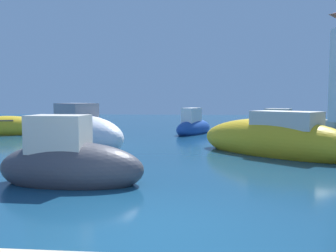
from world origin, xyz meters
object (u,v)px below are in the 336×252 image
at_px(moored_boat_2, 193,127).
at_px(moored_boat_6, 7,128).
at_px(moored_boat_0, 274,128).
at_px(moored_boat_1, 82,134).
at_px(moored_boat_5, 69,164).
at_px(moored_boat_3, 274,140).

distance_m(moored_boat_2, moored_boat_6, 10.76).
relative_size(moored_boat_0, moored_boat_1, 0.69).
height_order(moored_boat_0, moored_boat_6, moored_boat_0).
bearing_deg(moored_boat_5, moored_boat_0, 60.51).
bearing_deg(moored_boat_1, moored_boat_5, -38.28).
xyz_separation_m(moored_boat_3, moored_boat_5, (-5.85, -5.01, -0.05)).
xyz_separation_m(moored_boat_0, moored_boat_1, (-9.08, -5.61, 0.14)).
bearing_deg(moored_boat_2, moored_boat_5, -166.76).
xyz_separation_m(moored_boat_5, moored_boat_6, (-7.88, 11.16, -0.10)).
distance_m(moored_boat_1, moored_boat_2, 7.80).
bearing_deg(moored_boat_2, moored_boat_6, 123.29).
relative_size(moored_boat_0, moored_boat_5, 0.96).
bearing_deg(moored_boat_3, moored_boat_2, -26.74).
xyz_separation_m(moored_boat_0, moored_boat_5, (-7.25, -11.90, 0.05)).
xyz_separation_m(moored_boat_0, moored_boat_2, (-4.47, 0.68, -0.02)).
distance_m(moored_boat_2, moored_boat_5, 12.88).
bearing_deg(moored_boat_6, moored_boat_0, -17.76).
bearing_deg(moored_boat_0, moored_boat_3, 109.82).
bearing_deg(moored_boat_0, moored_boat_2, 22.63).
distance_m(moored_boat_5, moored_boat_6, 13.66).
relative_size(moored_boat_1, moored_boat_2, 1.31).
height_order(moored_boat_2, moored_boat_6, moored_boat_2).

